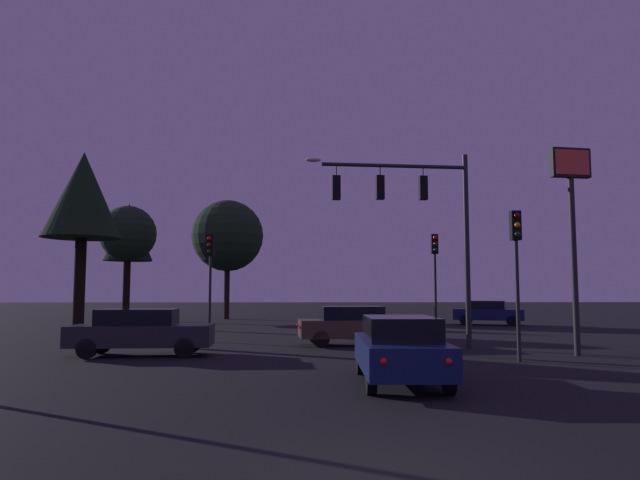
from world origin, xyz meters
TOP-DOWN VIEW (x-y plane):
  - ground_plane at (0.00, 24.50)m, footprint 168.00×168.00m
  - traffic_signal_mast_arm at (3.41, 14.45)m, footprint 6.13×0.67m
  - traffic_light_corner_left at (5.18, 19.15)m, footprint 0.31×0.35m
  - traffic_light_corner_right at (5.60, 10.62)m, footprint 0.30×0.35m
  - traffic_light_median at (-4.73, 17.89)m, footprint 0.36×0.38m
  - car_nearside_lane at (1.30, 6.73)m, footprint 1.95×4.54m
  - car_crossing_left at (-6.17, 12.71)m, footprint 4.69×1.92m
  - car_crossing_right at (1.19, 16.09)m, footprint 4.56×2.12m
  - car_far_lane at (11.04, 29.51)m, footprint 4.62×3.35m
  - store_sign_illuminated at (8.13, 12.15)m, footprint 1.42×0.45m
  - tree_behind_sign at (-10.38, 18.51)m, footprint 3.33×3.33m
  - tree_left_far at (-13.58, 36.29)m, footprint 3.54×3.54m
  - tree_center_horizon at (-6.48, 38.06)m, footprint 5.55×5.55m
  - tree_right_cluster at (-11.21, 28.08)m, footprint 3.34×3.34m

SIDE VIEW (x-z plane):
  - ground_plane at x=0.00m, z-range 0.00..0.00m
  - car_far_lane at x=11.04m, z-range 0.04..1.56m
  - car_nearside_lane at x=1.30m, z-range 0.04..1.56m
  - car_crossing_left at x=-6.17m, z-range 0.04..1.56m
  - car_crossing_right at x=1.19m, z-range 0.04..1.56m
  - traffic_light_median at x=-4.73m, z-range 0.93..5.44m
  - traffic_light_corner_right at x=5.60m, z-range 0.94..5.49m
  - traffic_light_corner_left at x=5.18m, z-range 0.96..5.66m
  - store_sign_illuminated at x=8.13m, z-range 1.61..8.52m
  - traffic_signal_mast_arm at x=3.41m, z-range 1.48..8.73m
  - tree_right_cluster at x=-11.21m, z-range 1.88..9.12m
  - tree_behind_sign at x=-10.38m, z-range 2.10..10.29m
  - tree_center_horizon at x=-6.48m, z-range 1.81..11.02m
  - tree_left_far at x=-13.58m, z-range 2.12..10.75m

